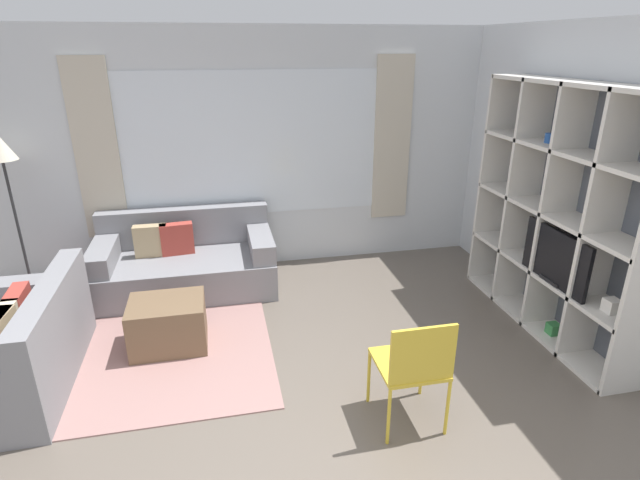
{
  "coord_description": "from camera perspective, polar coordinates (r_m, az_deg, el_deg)",
  "views": [
    {
      "loc": [
        -0.44,
        -2.24,
        2.5
      ],
      "look_at": [
        0.44,
        1.85,
        0.85
      ],
      "focal_mm": 28.0,
      "sensor_mm": 36.0,
      "label": 1
    }
  ],
  "objects": [
    {
      "name": "wall_back",
      "position": [
        5.77,
        -7.68,
        9.88
      ],
      "size": [
        6.54,
        0.11,
        2.7
      ],
      "color": "silver",
      "rests_on": "ground_plane"
    },
    {
      "name": "wall_right",
      "position": [
        5.16,
        25.96,
        6.44
      ],
      "size": [
        0.07,
        4.57,
        2.7
      ],
      "primitive_type": "cube",
      "color": "silver",
      "rests_on": "ground_plane"
    },
    {
      "name": "area_rug",
      "position": [
        4.9,
        -20.5,
        -10.6
      ],
      "size": [
        2.4,
        2.4,
        0.01
      ],
      "primitive_type": "cube",
      "color": "gray",
      "rests_on": "ground_plane"
    },
    {
      "name": "shelving_unit",
      "position": [
        4.88,
        25.87,
        2.57
      ],
      "size": [
        0.37,
        2.12,
        2.22
      ],
      "color": "#515660",
      "rests_on": "ground_plane"
    },
    {
      "name": "couch_main",
      "position": [
        5.6,
        -15.09,
        -2.51
      ],
      "size": [
        1.85,
        0.96,
        0.81
      ],
      "color": "gray",
      "rests_on": "ground_plane"
    },
    {
      "name": "couch_side",
      "position": [
        4.59,
        -31.69,
        -10.67
      ],
      "size": [
        0.96,
        1.53,
        0.81
      ],
      "rotation": [
        0.0,
        0.0,
        -1.57
      ],
      "color": "gray",
      "rests_on": "ground_plane"
    },
    {
      "name": "ottoman",
      "position": [
        4.61,
        -16.95,
        -9.2
      ],
      "size": [
        0.64,
        0.51,
        0.44
      ],
      "color": "brown",
      "rests_on": "ground_plane"
    },
    {
      "name": "floor_lamp",
      "position": [
        5.8,
        -32.52,
        7.59
      ],
      "size": [
        0.29,
        0.29,
        1.71
      ],
      "color": "black",
      "rests_on": "ground_plane"
    },
    {
      "name": "folding_chair",
      "position": [
        3.48,
        10.7,
        -13.68
      ],
      "size": [
        0.44,
        0.46,
        0.86
      ],
      "rotation": [
        0.0,
        0.0,
        3.14
      ],
      "color": "gold",
      "rests_on": "ground_plane"
    }
  ]
}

